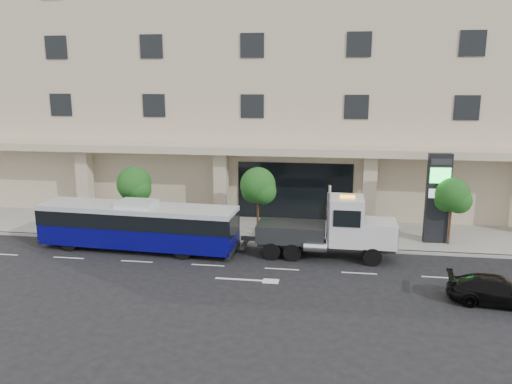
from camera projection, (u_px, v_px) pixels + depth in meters
ground at (284, 259)px, 27.70m from camera, size 120.00×120.00×0.00m
sidewalk at (291, 232)px, 32.52m from camera, size 120.00×6.00×0.15m
curb at (287, 246)px, 29.62m from camera, size 120.00×0.30×0.15m
convention_center at (303, 77)px, 40.43m from camera, size 60.00×17.60×20.00m
tree_left at (135, 186)px, 31.88m from camera, size 2.27×2.20×4.22m
tree_mid at (258, 188)px, 30.74m from camera, size 2.28×2.20×4.38m
tree_right at (452, 197)px, 29.18m from camera, size 2.10×2.00×4.04m
city_bus at (138, 225)px, 28.99m from camera, size 11.78×3.17×2.95m
tow_truck at (332, 230)px, 27.66m from camera, size 8.66×2.35×3.94m
black_sedan at (498, 291)px, 22.04m from camera, size 4.49×2.31×1.25m
signage_pylon at (438, 198)px, 29.63m from camera, size 1.38×0.58×5.40m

